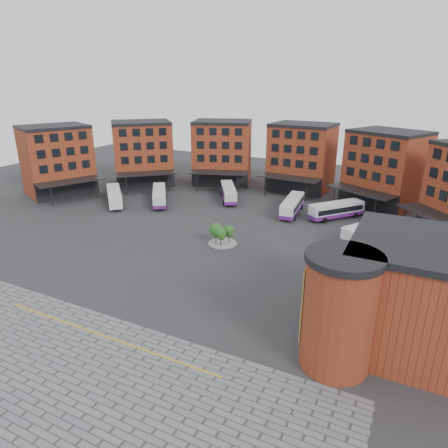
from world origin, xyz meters
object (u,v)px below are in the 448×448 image
at_px(bus_b, 159,196).
at_px(blue_car, 327,332).
at_px(bus_c, 228,192).
at_px(bus_d, 292,205).
at_px(bus_e, 337,210).
at_px(tree_island, 221,233).
at_px(bus_f, 372,231).
at_px(bus_a, 114,195).

distance_m(bus_b, blue_car, 49.94).
relative_size(bus_c, bus_d, 0.96).
height_order(bus_d, bus_e, bus_d).
bearing_deg(tree_island, bus_c, 113.00).
height_order(tree_island, blue_car, tree_island).
relative_size(bus_c, blue_car, 2.22).
bearing_deg(blue_car, bus_f, 18.26).
bearing_deg(bus_a, bus_e, -28.80).
distance_m(bus_b, bus_f, 40.83).
bearing_deg(bus_e, blue_car, -40.09).
height_order(tree_island, bus_a, tree_island).
height_order(tree_island, bus_c, tree_island).
xyz_separation_m(tree_island, bus_f, (20.25, 11.46, -0.24)).
relative_size(bus_b, bus_e, 1.05).
relative_size(bus_c, bus_e, 1.07).
relative_size(bus_d, bus_e, 1.12).
distance_m(bus_a, bus_d, 35.03).
bearing_deg(bus_e, bus_b, -129.30).
xyz_separation_m(bus_b, bus_e, (33.70, 6.64, -0.03)).
xyz_separation_m(tree_island, bus_a, (-28.32, 8.93, -0.08)).
height_order(bus_b, bus_d, bus_b).
bearing_deg(bus_b, bus_a, 174.28).
height_order(bus_c, bus_f, bus_f).
distance_m(tree_island, bus_b, 24.47).
bearing_deg(blue_car, tree_island, 69.97).
bearing_deg(blue_car, bus_c, 56.67).
bearing_deg(blue_car, bus_d, 41.73).
distance_m(tree_island, bus_f, 23.27).
xyz_separation_m(bus_c, bus_f, (29.48, -10.27, 0.03)).
bearing_deg(bus_f, bus_b, -150.33).
bearing_deg(bus_a, bus_f, -40.69).
height_order(bus_e, bus_f, bus_f).
distance_m(tree_island, blue_car, 25.57).
distance_m(bus_e, bus_f, 11.06).
height_order(tree_island, bus_e, tree_island).
distance_m(bus_c, bus_d, 14.73).
relative_size(bus_d, blue_car, 2.32).
xyz_separation_m(bus_a, bus_f, (48.58, 2.53, -0.16)).
bearing_deg(bus_c, bus_d, -41.86).
bearing_deg(bus_b, bus_f, -37.65).
xyz_separation_m(bus_a, bus_b, (7.79, 4.38, -0.17)).
bearing_deg(bus_f, bus_a, -144.76).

